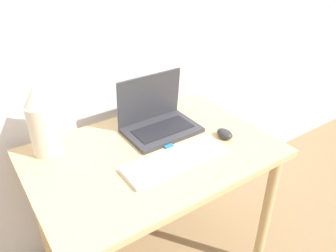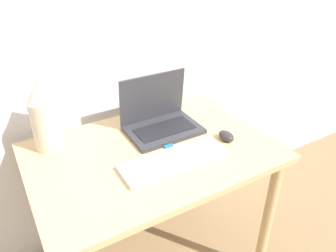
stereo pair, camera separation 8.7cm
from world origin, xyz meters
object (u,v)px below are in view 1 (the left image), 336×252
Objects in this scene: keyboard at (175,160)px; laptop at (157,118)px; mp3_player at (166,144)px; vase at (42,120)px; mouse at (225,134)px.

laptop is at bearing 72.75° from keyboard.
laptop is 5.47× the size of mp3_player.
keyboard is (-0.08, -0.26, -0.04)m from laptop.
keyboard is 0.56m from vase.
laptop is at bearing 131.27° from mouse.
mouse is 0.79m from vase.
mouse is 0.27m from mp3_player.
laptop is 0.51m from vase.
laptop is 0.28m from keyboard.
keyboard reaches higher than mp3_player.
keyboard is at bearing -107.25° from laptop.
mouse reaches higher than keyboard.
mouse reaches higher than mp3_player.
vase is 5.20× the size of mp3_player.
vase is (-0.40, 0.36, 0.15)m from keyboard.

